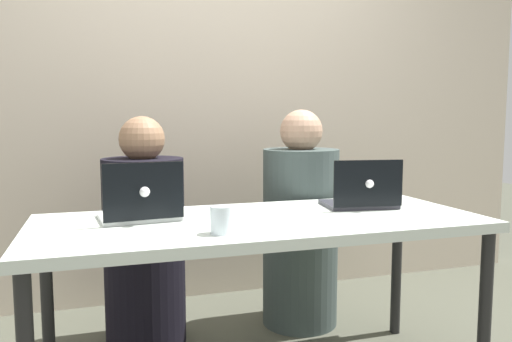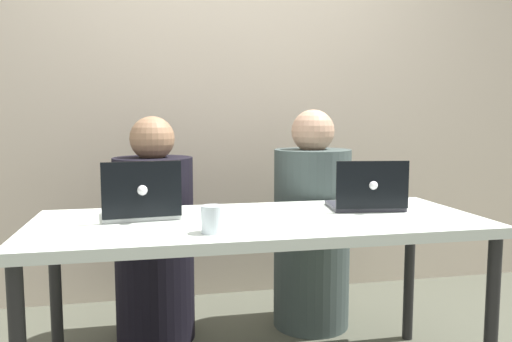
# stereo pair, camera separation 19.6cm
# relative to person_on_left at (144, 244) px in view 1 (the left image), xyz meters

# --- Properties ---
(back_wall) EXTENTS (4.56, 0.10, 2.53)m
(back_wall) POSITION_rel_person_on_left_xyz_m (0.41, 0.62, 0.77)
(back_wall) COLOR beige
(back_wall) RESTS_ON ground
(desk) EXTENTS (1.75, 0.71, 0.71)m
(desk) POSITION_rel_person_on_left_xyz_m (0.41, -0.58, 0.15)
(desk) COLOR silver
(desk) RESTS_ON ground
(person_on_left) EXTENTS (0.47, 0.47, 1.11)m
(person_on_left) POSITION_rel_person_on_left_xyz_m (0.00, 0.00, 0.00)
(person_on_left) COLOR black
(person_on_left) RESTS_ON ground
(person_on_right) EXTENTS (0.47, 0.47, 1.15)m
(person_on_right) POSITION_rel_person_on_left_xyz_m (0.81, 0.00, 0.02)
(person_on_right) COLOR #404D4A
(person_on_right) RESTS_ON ground
(laptop_back_right) EXTENTS (0.33, 0.27, 0.22)m
(laptop_back_right) POSITION_rel_person_on_left_xyz_m (0.90, -0.49, 0.26)
(laptop_back_right) COLOR #33333C
(laptop_back_right) RESTS_ON desk
(laptop_back_left) EXTENTS (0.32, 0.28, 0.23)m
(laptop_back_left) POSITION_rel_person_on_left_xyz_m (-0.05, -0.48, 0.27)
(laptop_back_left) COLOR silver
(laptop_back_left) RESTS_ON desk
(water_glass_left) EXTENTS (0.08, 0.08, 0.10)m
(water_glass_left) POSITION_rel_person_on_left_xyz_m (0.20, -0.79, 0.26)
(water_glass_left) COLOR silver
(water_glass_left) RESTS_ON desk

